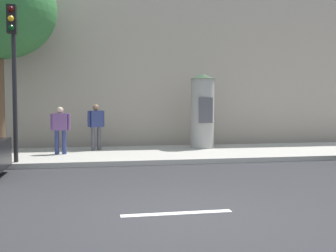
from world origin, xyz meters
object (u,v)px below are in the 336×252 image
traffic_light (13,58)px  pedestrian_in_red_top (60,127)px  poster_column (202,110)px  pedestrian_in_dark_shirt (96,123)px

traffic_light → pedestrian_in_red_top: (1.07, 1.70, -1.97)m
poster_column → pedestrian_in_red_top: size_ratio=1.79×
pedestrian_in_dark_shirt → traffic_light: bearing=-130.3°
poster_column → pedestrian_in_red_top: poster_column is taller
poster_column → pedestrian_in_dark_shirt: bearing=-178.7°
traffic_light → pedestrian_in_red_top: bearing=57.9°
traffic_light → pedestrian_in_red_top: size_ratio=2.80×
pedestrian_in_red_top → traffic_light: bearing=-122.1°
traffic_light → poster_column: 6.74m
traffic_light → pedestrian_in_dark_shirt: size_ratio=2.66×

